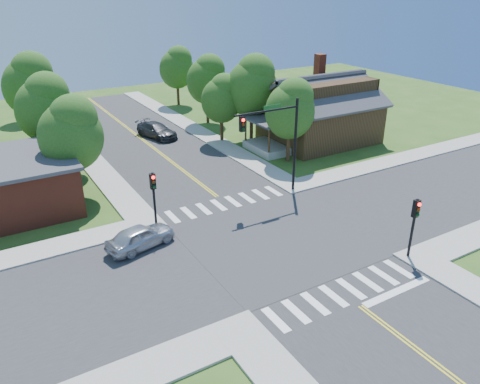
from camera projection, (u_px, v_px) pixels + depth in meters
ground at (274, 241)px, 29.14m from camera, size 100.00×100.00×0.00m
road_ns at (274, 241)px, 29.13m from camera, size 10.00×90.00×0.04m
road_ew at (274, 241)px, 29.13m from camera, size 90.00×10.00×0.04m
intersection_patch at (274, 241)px, 29.14m from camera, size 10.20×10.20×0.06m
sidewalk_ne at (313, 135)px, 48.86m from camera, size 40.00×40.00×0.14m
crosswalk_north at (226, 203)px, 33.97m from camera, size 8.85×2.00×0.01m
crosswalk_south at (342, 292)px, 24.27m from camera, size 8.85×2.00×0.01m
centerline at (274, 240)px, 29.12m from camera, size 0.30×90.00×0.01m
stop_bar at (397, 292)px, 24.36m from camera, size 4.60×0.45×0.09m
signal_mast_ne at (277, 134)px, 33.33m from camera, size 5.30×0.42×7.20m
signal_pole_se at (415, 218)px, 26.26m from camera, size 0.34×0.42×3.80m
signal_pole_nw at (153, 189)px, 29.79m from camera, size 0.34×0.42×3.80m
house_ne at (319, 108)px, 45.94m from camera, size 13.05×8.80×7.11m
tree_e_a at (291, 108)px, 40.01m from camera, size 4.38×4.16×7.44m
tree_e_b at (253, 85)px, 45.00m from camera, size 5.07×4.81×8.62m
tree_e_c at (208, 78)px, 51.25m from camera, size 4.51×4.29×7.67m
tree_e_d at (177, 66)px, 58.96m from camera, size 4.40×4.18×7.47m
tree_w_a at (72, 132)px, 33.00m from camera, size 4.55×4.32×7.74m
tree_w_b at (46, 106)px, 38.52m from camera, size 4.82×4.58×8.20m
tree_w_c at (31, 83)px, 44.81m from camera, size 5.20×4.94×8.83m
tree_w_d at (20, 86)px, 52.35m from camera, size 3.60×3.42×6.13m
tree_house at (222, 97)px, 45.37m from camera, size 3.99×3.79×6.79m
tree_bldg at (69, 127)px, 37.72m from camera, size 3.62×3.43×6.15m
car_silver at (140, 237)px, 28.13m from camera, size 3.66×5.04×1.45m
car_dgrey at (157, 131)px, 47.96m from camera, size 4.72×6.15×1.47m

